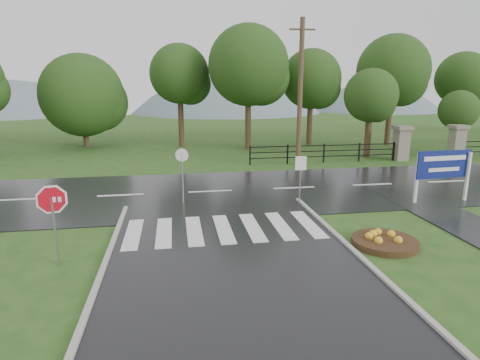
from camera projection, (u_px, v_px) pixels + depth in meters
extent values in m
plane|color=#294D19|center=(252.00, 309.00, 8.86)|extent=(120.00, 120.00, 0.00)
cube|color=black|center=(210.00, 192.00, 18.45)|extent=(90.00, 8.00, 0.04)
cube|color=#242426|center=(468.00, 226.00, 14.04)|extent=(2.20, 11.00, 0.04)
cube|color=silver|center=(133.00, 234.00, 13.17)|extent=(0.50, 2.80, 0.02)
cube|color=silver|center=(164.00, 232.00, 13.32)|extent=(0.50, 2.80, 0.02)
cube|color=silver|center=(194.00, 230.00, 13.48)|extent=(0.50, 2.80, 0.02)
cube|color=silver|center=(224.00, 229.00, 13.64)|extent=(0.50, 2.80, 0.02)
cube|color=silver|center=(252.00, 227.00, 13.80)|extent=(0.50, 2.80, 0.02)
cube|color=silver|center=(281.00, 225.00, 13.96)|extent=(0.50, 2.80, 0.02)
cube|color=silver|center=(308.00, 224.00, 14.11)|extent=(0.50, 2.80, 0.02)
cube|color=gray|center=(401.00, 145.00, 26.03)|extent=(0.80, 0.80, 2.00)
cube|color=#6B6659|center=(403.00, 128.00, 25.77)|extent=(1.00, 1.00, 0.24)
cube|color=gray|center=(456.00, 144.00, 26.66)|extent=(0.80, 0.80, 2.00)
cube|color=#6B6659|center=(459.00, 127.00, 26.40)|extent=(1.00, 1.00, 0.24)
cube|color=black|center=(324.00, 156.00, 25.34)|extent=(9.50, 0.05, 0.05)
cube|color=black|center=(324.00, 151.00, 25.26)|extent=(9.50, 0.05, 0.05)
cube|color=black|center=(324.00, 145.00, 25.18)|extent=(9.50, 0.05, 0.05)
cube|color=black|center=(250.00, 155.00, 24.54)|extent=(0.08, 0.08, 1.20)
cube|color=black|center=(393.00, 151.00, 26.05)|extent=(0.08, 0.08, 1.20)
cube|color=black|center=(462.00, 149.00, 26.84)|extent=(0.08, 0.08, 1.20)
sphere|color=slate|center=(24.00, 197.00, 70.16)|extent=(40.00, 40.00, 40.00)
sphere|color=slate|center=(227.00, 203.00, 76.52)|extent=(48.00, 48.00, 48.00)
sphere|color=slate|center=(366.00, 176.00, 79.94)|extent=(36.00, 36.00, 36.00)
cube|color=#939399|center=(56.00, 234.00, 10.85)|extent=(0.05, 0.05, 1.78)
cylinder|color=white|center=(52.00, 199.00, 10.63)|extent=(1.04, 0.27, 1.07)
cylinder|color=red|center=(52.00, 200.00, 10.62)|extent=(0.91, 0.25, 0.93)
cube|color=silver|center=(417.00, 179.00, 16.47)|extent=(0.11, 0.11, 2.11)
cube|color=silver|center=(467.00, 177.00, 16.83)|extent=(0.11, 0.11, 2.11)
cube|color=navy|center=(444.00, 164.00, 16.51)|extent=(2.53, 0.26, 1.16)
cube|color=white|center=(445.00, 158.00, 16.42)|extent=(2.00, 0.17, 0.19)
cube|color=white|center=(444.00, 169.00, 16.53)|extent=(1.47, 0.12, 0.16)
cylinder|color=#332111|center=(385.00, 242.00, 12.36)|extent=(2.00, 2.00, 0.20)
cube|color=#939399|center=(300.00, 183.00, 16.19)|extent=(0.04, 0.04, 1.93)
cube|color=white|center=(301.00, 163.00, 15.99)|extent=(0.46, 0.03, 0.56)
cylinder|color=#939399|center=(183.00, 178.00, 16.50)|extent=(0.06, 0.06, 2.16)
cylinder|color=white|center=(182.00, 155.00, 16.25)|extent=(0.53, 0.16, 0.54)
cylinder|color=#473523|center=(300.00, 94.00, 23.66)|extent=(0.29, 0.29, 8.56)
cube|color=brown|center=(302.00, 29.00, 22.82)|extent=(1.52, 0.18, 0.10)
cylinder|color=#3D2B1C|center=(368.00, 132.00, 27.05)|extent=(0.47, 0.47, 3.44)
sphere|color=#1D3B12|center=(371.00, 95.00, 26.49)|extent=(3.53, 3.53, 3.53)
cylinder|color=#3D2B1C|center=(456.00, 136.00, 28.20)|extent=(0.41, 0.41, 2.59)
sphere|color=#1D3B12|center=(459.00, 110.00, 27.77)|extent=(2.69, 2.69, 2.69)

